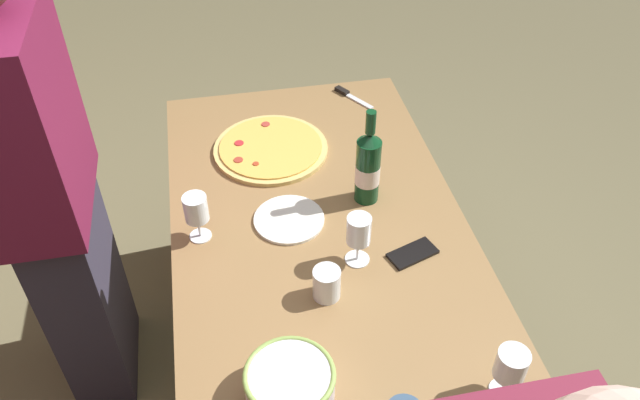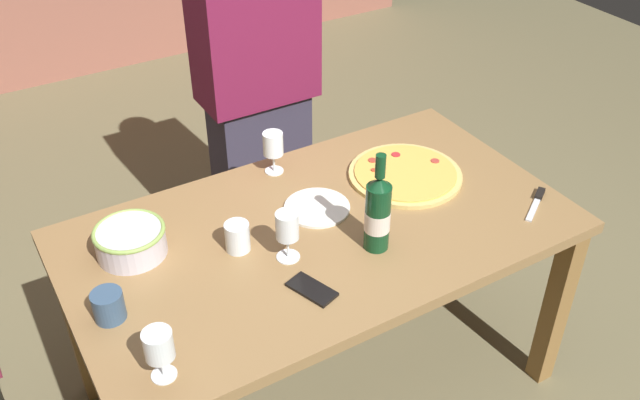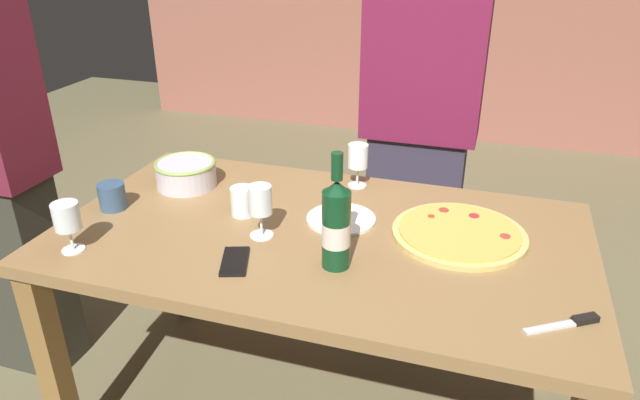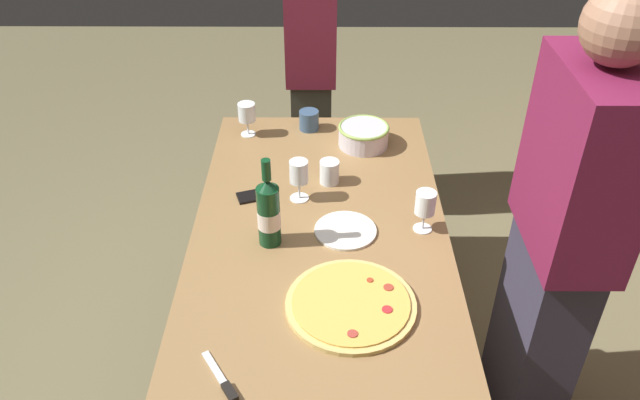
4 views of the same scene
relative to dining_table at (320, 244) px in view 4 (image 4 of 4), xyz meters
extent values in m
plane|color=#6B6345|center=(0.00, 0.00, -0.66)|extent=(8.00, 8.00, 0.00)
cube|color=olive|center=(0.00, 0.00, 0.07)|extent=(1.60, 0.90, 0.04)
cube|color=olive|center=(-0.74, -0.40, -0.30)|extent=(0.07, 0.07, 0.71)
cube|color=olive|center=(-0.74, 0.40, -0.30)|extent=(0.07, 0.07, 0.71)
cylinder|color=tan|center=(0.41, 0.10, 0.10)|extent=(0.40, 0.40, 0.02)
cylinder|color=#E6AF4B|center=(0.41, 0.10, 0.11)|extent=(0.36, 0.36, 0.01)
cylinder|color=#A73B30|center=(0.54, 0.10, 0.12)|extent=(0.03, 0.03, 0.00)
cylinder|color=#A23828|center=(0.35, 0.21, 0.12)|extent=(0.03, 0.03, 0.00)
cylinder|color=#A83B21|center=(0.31, 0.16, 0.12)|extent=(0.02, 0.02, 0.00)
cylinder|color=#B4272B|center=(0.44, 0.20, 0.12)|extent=(0.03, 0.03, 0.00)
cylinder|color=silver|center=(-0.55, 0.18, 0.14)|extent=(0.21, 0.21, 0.09)
torus|color=#8DB153|center=(-0.55, 0.18, 0.18)|extent=(0.22, 0.22, 0.01)
cylinder|color=#0F3C1E|center=(0.10, -0.17, 0.20)|extent=(0.08, 0.08, 0.22)
cone|color=#0F3C1E|center=(0.10, -0.17, 0.33)|extent=(0.08, 0.08, 0.03)
cylinder|color=#0F3C1E|center=(0.10, -0.17, 0.39)|extent=(0.03, 0.03, 0.07)
cylinder|color=silver|center=(0.10, -0.17, 0.19)|extent=(0.08, 0.08, 0.07)
cylinder|color=white|center=(-0.64, -0.32, 0.09)|extent=(0.07, 0.07, 0.00)
cylinder|color=white|center=(-0.64, -0.32, 0.13)|extent=(0.01, 0.01, 0.07)
cylinder|color=white|center=(-0.64, -0.32, 0.20)|extent=(0.07, 0.07, 0.08)
cylinder|color=maroon|center=(-0.64, -0.32, 0.18)|extent=(0.06, 0.06, 0.03)
cylinder|color=white|center=(0.03, 0.36, 0.09)|extent=(0.07, 0.07, 0.00)
cylinder|color=white|center=(0.03, 0.36, 0.13)|extent=(0.01, 0.01, 0.07)
cylinder|color=white|center=(0.03, 0.36, 0.21)|extent=(0.07, 0.07, 0.08)
cylinder|color=white|center=(-0.16, -0.08, 0.09)|extent=(0.07, 0.07, 0.00)
cylinder|color=white|center=(-0.16, -0.08, 0.13)|extent=(0.01, 0.01, 0.07)
cylinder|color=white|center=(-0.16, -0.08, 0.21)|extent=(0.07, 0.07, 0.09)
cylinder|color=white|center=(-0.27, 0.03, 0.14)|extent=(0.08, 0.08, 0.09)
cylinder|color=#37516F|center=(-0.69, -0.05, 0.14)|extent=(0.09, 0.09, 0.09)
cylinder|color=white|center=(0.04, 0.09, 0.10)|extent=(0.22, 0.22, 0.01)
cube|color=black|center=(-0.17, -0.24, 0.10)|extent=(0.11, 0.16, 0.01)
cube|color=silver|center=(0.65, -0.28, 0.10)|extent=(0.13, 0.09, 0.01)
cube|color=black|center=(0.73, -0.23, 0.10)|extent=(0.07, 0.05, 0.02)
cube|color=#322D3F|center=(0.18, 0.79, -0.25)|extent=(0.39, 0.20, 0.82)
cube|color=maroon|center=(0.18, 0.79, 0.47)|extent=(0.46, 0.24, 0.61)
sphere|color=#92674E|center=(0.18, 0.79, 0.89)|extent=(0.22, 0.22, 0.22)
cube|color=#35352B|center=(-1.19, -0.05, -0.26)|extent=(0.34, 0.20, 0.80)
cube|color=maroon|center=(-1.19, -0.05, 0.44)|extent=(0.40, 0.24, 0.60)
camera|label=1|loc=(-1.37, 0.27, 1.44)|focal=35.62mm
camera|label=2|loc=(-0.90, -1.52, 1.47)|focal=39.47mm
camera|label=3|loc=(0.46, -1.46, 0.94)|focal=32.30mm
camera|label=4|loc=(1.77, 0.01, 1.47)|focal=35.38mm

